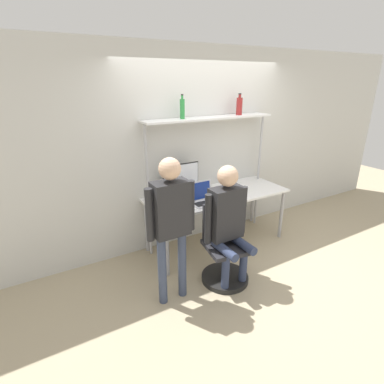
% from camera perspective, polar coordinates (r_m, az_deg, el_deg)
% --- Properties ---
extents(ground_plane, '(12.00, 12.00, 0.00)m').
position_cam_1_polar(ground_plane, '(4.22, 7.78, -12.02)').
color(ground_plane, tan).
extents(wall_back, '(8.00, 0.06, 2.70)m').
position_cam_1_polar(wall_back, '(4.32, 2.00, 8.44)').
color(wall_back, silver).
rests_on(wall_back, ground_plane).
extents(desk, '(2.01, 0.77, 0.78)m').
position_cam_1_polar(desk, '(4.18, 4.89, -1.24)').
color(desk, white).
rests_on(desk, ground_plane).
extents(shelf_unit, '(1.91, 0.29, 1.80)m').
position_cam_1_polar(shelf_unit, '(4.13, 3.41, 10.81)').
color(shelf_unit, white).
rests_on(shelf_unit, ground_plane).
extents(monitor, '(0.53, 0.24, 0.45)m').
position_cam_1_polar(monitor, '(4.00, -2.09, 2.51)').
color(monitor, black).
rests_on(monitor, desk).
extents(laptop, '(0.34, 0.26, 0.26)m').
position_cam_1_polar(laptop, '(3.85, 1.95, -0.86)').
color(laptop, silver).
rests_on(laptop, desk).
extents(cell_phone, '(0.07, 0.15, 0.01)m').
position_cam_1_polar(cell_phone, '(3.97, 6.02, -1.35)').
color(cell_phone, '#264C8C').
rests_on(cell_phone, desk).
extents(office_chair, '(0.56, 0.56, 0.93)m').
position_cam_1_polar(office_chair, '(3.65, 6.13, -12.28)').
color(office_chair, black).
rests_on(office_chair, ground_plane).
extents(person_seated, '(0.55, 0.47, 1.42)m').
position_cam_1_polar(person_seated, '(3.35, 6.85, -4.69)').
color(person_seated, '#2D3856').
rests_on(person_seated, ground_plane).
extents(person_standing, '(0.53, 0.22, 1.59)m').
position_cam_1_polar(person_standing, '(2.97, -4.03, -4.40)').
color(person_standing, '#38425B').
rests_on(person_standing, ground_plane).
extents(bottle_red, '(0.08, 0.08, 0.29)m').
position_cam_1_polar(bottle_red, '(4.36, 9.00, 15.90)').
color(bottle_red, maroon).
rests_on(bottle_red, shelf_unit).
extents(bottle_green, '(0.06, 0.06, 0.30)m').
position_cam_1_polar(bottle_green, '(3.87, -1.86, 15.60)').
color(bottle_green, '#2D8C3F').
rests_on(bottle_green, shelf_unit).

